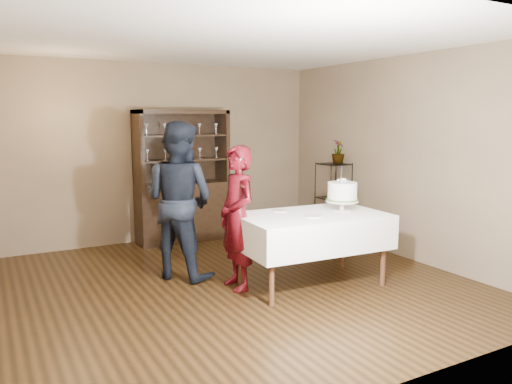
# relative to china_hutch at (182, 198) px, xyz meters

# --- Properties ---
(floor) EXTENTS (5.00, 5.00, 0.00)m
(floor) POSITION_rel_china_hutch_xyz_m (-0.20, -2.25, -0.66)
(floor) COLOR black
(floor) RESTS_ON ground
(ceiling) EXTENTS (5.00, 5.00, 0.00)m
(ceiling) POSITION_rel_china_hutch_xyz_m (-0.20, -2.25, 2.04)
(ceiling) COLOR white
(ceiling) RESTS_ON back_wall
(back_wall) EXTENTS (5.00, 0.02, 2.70)m
(back_wall) POSITION_rel_china_hutch_xyz_m (-0.20, 0.25, 0.69)
(back_wall) COLOR brown
(back_wall) RESTS_ON floor
(wall_right) EXTENTS (0.02, 5.00, 2.70)m
(wall_right) POSITION_rel_china_hutch_xyz_m (2.30, -2.25, 0.69)
(wall_right) COLOR brown
(wall_right) RESTS_ON floor
(china_hutch) EXTENTS (1.40, 0.48, 2.00)m
(china_hutch) POSITION_rel_china_hutch_xyz_m (0.00, 0.00, 0.00)
(china_hutch) COLOR black
(china_hutch) RESTS_ON floor
(plant_etagere) EXTENTS (0.42, 0.42, 1.20)m
(plant_etagere) POSITION_rel_china_hutch_xyz_m (2.08, -1.05, -0.01)
(plant_etagere) COLOR black
(plant_etagere) RESTS_ON floor
(cake_table) EXTENTS (1.69, 1.09, 0.82)m
(cake_table) POSITION_rel_china_hutch_xyz_m (0.53, -2.67, -0.04)
(cake_table) COLOR silver
(cake_table) RESTS_ON floor
(woman) EXTENTS (0.39, 0.58, 1.59)m
(woman) POSITION_rel_china_hutch_xyz_m (-0.24, -2.36, 0.13)
(woman) COLOR #330409
(woman) RESTS_ON floor
(man) EXTENTS (1.09, 1.14, 1.85)m
(man) POSITION_rel_china_hutch_xyz_m (-0.66, -1.67, 0.26)
(man) COLOR black
(man) RESTS_ON floor
(cake) EXTENTS (0.43, 0.43, 0.52)m
(cake) POSITION_rel_china_hutch_xyz_m (0.96, -2.67, 0.36)
(cake) COLOR silver
(cake) RESTS_ON cake_table
(plate_near) EXTENTS (0.25, 0.25, 0.01)m
(plate_near) POSITION_rel_china_hutch_xyz_m (0.45, -2.82, 0.16)
(plate_near) COLOR silver
(plate_near) RESTS_ON cake_table
(plate_far) EXTENTS (0.19, 0.19, 0.01)m
(plate_far) POSITION_rel_china_hutch_xyz_m (0.30, -2.37, 0.16)
(plate_far) COLOR silver
(plate_far) RESTS_ON cake_table
(potted_plant) EXTENTS (0.29, 0.29, 0.36)m
(potted_plant) POSITION_rel_china_hutch_xyz_m (2.13, -1.09, 0.70)
(potted_plant) COLOR #4F6F35
(potted_plant) RESTS_ON plant_etagere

